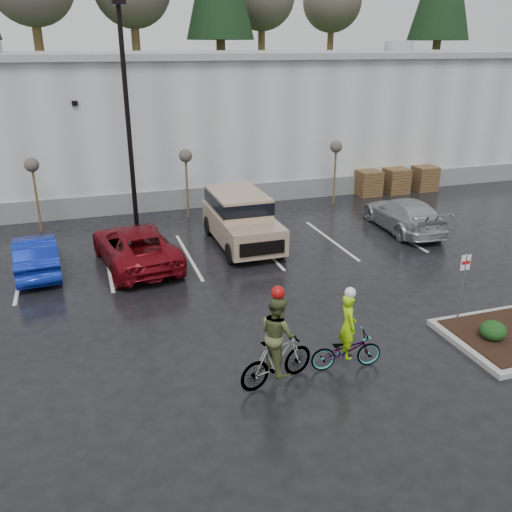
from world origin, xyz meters
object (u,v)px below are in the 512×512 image
object	(u,v)px
pallet_stack_c	(424,178)
suv_tan	(242,221)
car_blue	(36,254)
lamppost	(126,95)
car_red	(135,246)
car_far_silver	(404,214)
cyclist_olive	(277,349)
sapling_mid	(186,160)
sapling_west	(32,169)
fire_lane_sign	(463,280)
pallet_stack_a	(368,183)
pallet_stack_b	(396,180)
cyclist_hivis	(347,343)
sapling_east	(336,150)

from	to	relation	value
pallet_stack_c	suv_tan	world-z (taller)	suv_tan
car_blue	suv_tan	distance (m)	7.75
car_blue	suv_tan	bearing A→B (deg)	178.16
lamppost	car_red	xyz separation A→B (m)	(-0.48, -4.22, -4.96)
car_red	car_far_silver	world-z (taller)	car_red
cyclist_olive	car_far_silver	bearing A→B (deg)	-60.48
sapling_mid	suv_tan	distance (m)	4.94
car_red	pallet_stack_c	bearing A→B (deg)	-167.03
sapling_west	cyclist_olive	distance (m)	15.17
sapling_mid	fire_lane_sign	xyz separation A→B (m)	(5.30, -12.80, -1.32)
pallet_stack_a	pallet_stack_b	bearing A→B (deg)	0.00
car_far_silver	cyclist_hivis	distance (m)	11.63
sapling_east	car_red	size ratio (longest dim) A/B	0.61
pallet_stack_b	pallet_stack_c	size ratio (longest dim) A/B	1.00
sapling_west	sapling_mid	bearing A→B (deg)	0.00
sapling_west	pallet_stack_c	distance (m)	20.13
suv_tan	cyclist_olive	world-z (taller)	cyclist_olive
cyclist_hivis	lamppost	bearing A→B (deg)	22.34
suv_tan	cyclist_olive	distance (m)	9.64
fire_lane_sign	car_red	xyz separation A→B (m)	(-8.28, 7.58, -0.68)
pallet_stack_a	pallet_stack_c	world-z (taller)	same
pallet_stack_b	pallet_stack_c	world-z (taller)	same
sapling_mid	sapling_east	world-z (taller)	same
lamppost	pallet_stack_a	distance (m)	13.61
pallet_stack_c	fire_lane_sign	distance (m)	16.07
pallet_stack_c	pallet_stack_a	bearing A→B (deg)	180.00
fire_lane_sign	car_far_silver	bearing A→B (deg)	67.98
sapling_east	car_blue	size ratio (longest dim) A/B	0.78
lamppost	pallet_stack_b	size ratio (longest dim) A/B	6.83
sapling_mid	car_red	bearing A→B (deg)	-119.72
sapling_mid	cyclist_olive	xyz separation A→B (m)	(-0.64, -13.88, -1.82)
car_far_silver	car_blue	bearing A→B (deg)	4.11
pallet_stack_b	cyclist_olive	bearing A→B (deg)	-129.68
sapling_west	car_far_silver	bearing A→B (deg)	-17.57
sapling_mid	car_red	size ratio (longest dim) A/B	0.61
lamppost	fire_lane_sign	bearing A→B (deg)	-56.54
pallet_stack_b	suv_tan	bearing A→B (deg)	-152.32
pallet_stack_a	cyclist_hivis	xyz separation A→B (m)	(-8.77, -14.80, 0.01)
fire_lane_sign	cyclist_olive	xyz separation A→B (m)	(-5.94, -1.08, -0.49)
cyclist_hivis	sapling_mid	bearing A→B (deg)	11.19
pallet_stack_c	cyclist_hivis	distance (m)	19.23
pallet_stack_b	pallet_stack_c	xyz separation A→B (m)	(1.80, 0.00, 0.00)
pallet_stack_b	car_blue	world-z (taller)	same
sapling_west	car_red	distance (m)	6.61
sapling_west	pallet_stack_a	xyz separation A→B (m)	(16.50, 1.00, -2.05)
pallet_stack_a	cyclist_olive	distance (m)	18.29
car_blue	fire_lane_sign	bearing A→B (deg)	140.92
car_red	sapling_east	bearing A→B (deg)	-161.23
pallet_stack_c	sapling_east	bearing A→B (deg)	-170.54
suv_tan	cyclist_hivis	size ratio (longest dim) A/B	2.31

